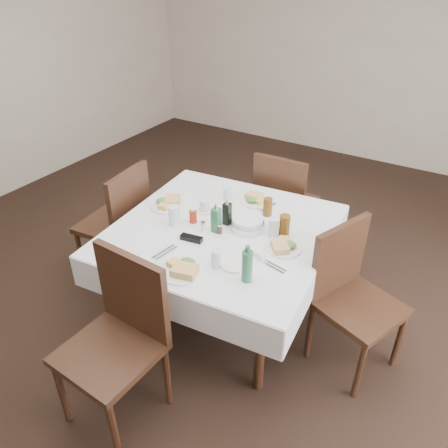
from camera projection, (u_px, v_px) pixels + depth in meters
name	position (u px, v px, depth m)	size (l,w,h in m)	color
ground_plane	(210.00, 303.00, 3.45)	(7.00, 7.00, 0.00)	black
room_shell	(204.00, 83.00, 2.54)	(6.04, 7.04, 2.80)	#BBAA95
dining_table	(222.00, 238.00, 3.01)	(1.54, 1.54, 0.76)	black
chair_north	(283.00, 199.00, 3.76)	(0.47, 0.47, 0.97)	black
chair_south	(121.00, 330.00, 2.41)	(0.51, 0.51, 1.03)	black
chair_east	(350.00, 289.00, 2.74)	(0.60, 0.60, 0.98)	black
chair_west	(120.00, 218.00, 3.47)	(0.51, 0.51, 0.99)	black
meal_north	(255.00, 199.00, 3.28)	(0.23, 0.23, 0.05)	white
meal_south	(183.00, 269.00, 2.56)	(0.28, 0.28, 0.06)	white
meal_east	(283.00, 246.00, 2.76)	(0.24, 0.24, 0.05)	white
meal_west	(168.00, 203.00, 3.22)	(0.26, 0.26, 0.06)	white
side_plate_a	(222.00, 198.00, 3.32)	(0.18, 0.18, 0.01)	white
side_plate_b	(234.00, 265.00, 2.62)	(0.16, 0.16, 0.01)	white
water_n	(227.00, 194.00, 3.27)	(0.06, 0.06, 0.12)	silver
water_s	(216.00, 258.00, 2.59)	(0.06, 0.06, 0.11)	silver
water_e	(274.00, 228.00, 2.85)	(0.07, 0.07, 0.13)	silver
water_w	(174.00, 216.00, 2.98)	(0.08, 0.08, 0.14)	silver
iced_tea_a	(268.00, 207.00, 3.09)	(0.06, 0.06, 0.13)	brown
iced_tea_b	(284.00, 225.00, 2.86)	(0.07, 0.07, 0.15)	brown
bread_basket	(248.00, 223.00, 2.96)	(0.23, 0.23, 0.08)	silver
oil_cruet_dark	(227.00, 213.00, 2.98)	(0.05, 0.05, 0.20)	black
oil_cruet_green	(216.00, 219.00, 2.89)	(0.05, 0.05, 0.22)	#27643F
ketchup_bottle	(193.00, 216.00, 3.01)	(0.05, 0.05, 0.11)	#AD2611
salt_shaker	(203.00, 226.00, 2.92)	(0.03, 0.03, 0.07)	white
pepper_shaker	(220.00, 229.00, 2.90)	(0.03, 0.03, 0.07)	#452F21
coffee_mug	(205.00, 206.00, 3.15)	(0.13, 0.13, 0.09)	white
sunglasses	(191.00, 238.00, 2.84)	(0.15, 0.07, 0.03)	black
green_bottle	(247.00, 266.00, 2.45)	(0.06, 0.06, 0.24)	#27643F
sugar_caddy	(259.00, 254.00, 2.68)	(0.10, 0.07, 0.04)	white
cutlery_n	(267.00, 207.00, 3.21)	(0.08, 0.17, 0.01)	silver
cutlery_s	(165.00, 252.00, 2.73)	(0.07, 0.19, 0.01)	silver
cutlery_e	(274.00, 267.00, 2.60)	(0.17, 0.08, 0.01)	silver
cutlery_w	(173.00, 199.00, 3.31)	(0.16, 0.08, 0.01)	silver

